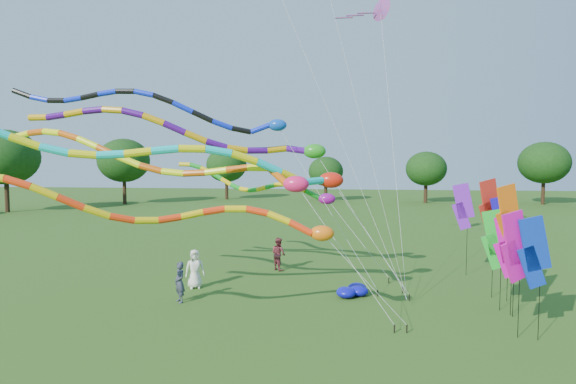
# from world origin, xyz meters

# --- Properties ---
(ground) EXTENTS (160.00, 160.00, 0.00)m
(ground) POSITION_xyz_m (0.00, 0.00, 0.00)
(ground) COLOR #2A5215
(ground) RESTS_ON ground
(tree_ring) EXTENTS (119.22, 116.74, 9.63)m
(tree_ring) POSITION_xyz_m (2.18, 1.74, 5.42)
(tree_ring) COLOR #382314
(tree_ring) RESTS_ON ground
(tube_kite_red) EXTENTS (13.04, 3.67, 6.29)m
(tube_kite_red) POSITION_xyz_m (-4.77, -0.57, 4.26)
(tube_kite_red) COLOR black
(tube_kite_red) RESTS_ON ground
(tube_kite_orange) EXTENTS (15.83, 2.74, 8.04)m
(tube_kite_orange) POSITION_xyz_m (-6.54, 2.37, 5.98)
(tube_kite_orange) COLOR black
(tube_kite_orange) RESTS_ON ground
(tube_kite_purple) EXTENTS (16.52, 2.20, 9.04)m
(tube_kite_purple) POSITION_xyz_m (-6.11, 4.90, 7.17)
(tube_kite_purple) COLOR black
(tube_kite_purple) RESTS_ON ground
(tube_kite_blue) EXTENTS (15.85, 1.89, 9.80)m
(tube_kite_blue) POSITION_xyz_m (-7.46, 4.21, 8.22)
(tube_kite_blue) COLOR black
(tube_kite_blue) RESTS_ON ground
(tube_kite_cyan) EXTENTS (15.79, 6.19, 8.31)m
(tube_kite_cyan) POSITION_xyz_m (-5.37, 1.46, 6.07)
(tube_kite_cyan) COLOR black
(tube_kite_cyan) RESTS_ON ground
(tube_kite_green) EXTENTS (11.61, 3.52, 6.45)m
(tube_kite_green) POSITION_xyz_m (-4.00, 9.60, 4.61)
(tube_kite_green) COLOR black
(tube_kite_green) RESTS_ON ground
(delta_kite_high_c) EXTENTS (3.16, 5.76, 14.44)m
(delta_kite_high_c) POSITION_xyz_m (1.60, 8.94, 13.60)
(delta_kite_high_c) COLOR black
(delta_kite_high_c) RESTS_ON ground
(banner_pole_red) EXTENTS (1.10, 0.53, 5.31)m
(banner_pole_red) POSITION_xyz_m (6.21, 5.74, 4.04)
(banner_pole_red) COLOR black
(banner_pole_red) RESTS_ON ground
(banner_pole_blue_a) EXTENTS (1.16, 0.17, 4.27)m
(banner_pole_blue_a) POSITION_xyz_m (6.22, 0.78, 3.01)
(banner_pole_blue_a) COLOR black
(banner_pole_blue_a) RESTS_ON ground
(banner_pole_magenta_a) EXTENTS (1.10, 0.52, 4.44)m
(banner_pole_magenta_a) POSITION_xyz_m (5.63, 0.85, 3.18)
(banner_pole_magenta_a) COLOR black
(banner_pole_magenta_a) RESTS_ON ground
(banner_pole_blue_b) EXTENTS (1.16, 0.25, 4.60)m
(banner_pole_blue_b) POSITION_xyz_m (6.66, 5.35, 3.34)
(banner_pole_blue_b) COLOR black
(banner_pole_blue_b) RESTS_ON ground
(banner_pole_magenta_b) EXTENTS (1.16, 0.15, 4.03)m
(banner_pole_magenta_b) POSITION_xyz_m (6.19, 3.21, 2.77)
(banner_pole_magenta_b) COLOR black
(banner_pole_magenta_b) RESTS_ON ground
(banner_pole_green) EXTENTS (1.16, 0.24, 4.16)m
(banner_pole_green) POSITION_xyz_m (5.96, 4.02, 2.90)
(banner_pole_green) COLOR black
(banner_pole_green) RESTS_ON ground
(banner_pole_orange) EXTENTS (1.10, 0.52, 5.21)m
(banner_pole_orange) POSITION_xyz_m (6.19, 3.30, 3.94)
(banner_pole_orange) COLOR black
(banner_pole_orange) RESTS_ON ground
(banner_pole_violet) EXTENTS (1.13, 0.42, 4.89)m
(banner_pole_violet) POSITION_xyz_m (6.10, 10.00, 3.63)
(banner_pole_violet) COLOR black
(banner_pole_violet) RESTS_ON ground
(blue_nylon_heap) EXTENTS (1.15, 1.42, 0.47)m
(blue_nylon_heap) POSITION_xyz_m (0.23, 5.44, 0.22)
(blue_nylon_heap) COLOR #0D0EB2
(blue_nylon_heap) RESTS_ON ground
(person_a) EXTENTS (1.06, 0.90, 1.85)m
(person_a) POSITION_xyz_m (-7.14, 5.82, 0.92)
(person_a) COLOR silver
(person_a) RESTS_ON ground
(person_b) EXTENTS (0.74, 0.76, 1.75)m
(person_b) POSITION_xyz_m (-7.09, 3.55, 0.87)
(person_b) COLOR #383B4F
(person_b) RESTS_ON ground
(person_c) EXTENTS (1.10, 1.10, 1.80)m
(person_c) POSITION_xyz_m (-3.68, 9.97, 0.90)
(person_c) COLOR maroon
(person_c) RESTS_ON ground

